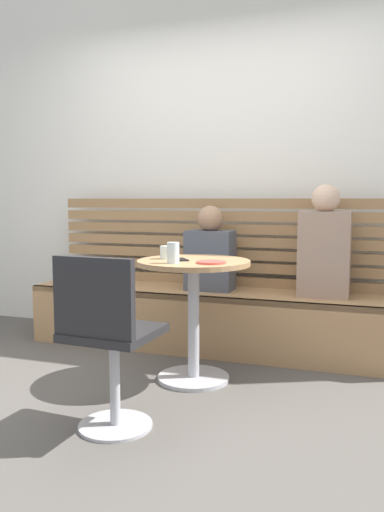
% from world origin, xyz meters
% --- Properties ---
extents(ground, '(8.00, 8.00, 0.00)m').
position_xyz_m(ground, '(0.00, 0.00, 0.00)').
color(ground, '#514C47').
extents(back_wall, '(5.20, 0.10, 2.90)m').
position_xyz_m(back_wall, '(0.00, 1.64, 1.45)').
color(back_wall, white).
rests_on(back_wall, ground).
extents(booth_bench, '(2.70, 0.52, 0.44)m').
position_xyz_m(booth_bench, '(0.00, 1.20, 0.22)').
color(booth_bench, '#A87C51').
rests_on(booth_bench, ground).
extents(booth_backrest, '(2.65, 0.04, 0.67)m').
position_xyz_m(booth_backrest, '(0.00, 1.44, 0.78)').
color(booth_backrest, '#9A7249').
rests_on(booth_backrest, booth_bench).
extents(cafe_table, '(0.68, 0.68, 0.74)m').
position_xyz_m(cafe_table, '(0.11, 0.53, 0.52)').
color(cafe_table, '#ADADB2').
rests_on(cafe_table, ground).
extents(white_chair, '(0.42, 0.42, 0.85)m').
position_xyz_m(white_chair, '(-0.04, -0.28, 0.46)').
color(white_chair, '#ADADB2').
rests_on(white_chair, ground).
extents(person_adult, '(0.34, 0.22, 0.76)m').
position_xyz_m(person_adult, '(0.81, 1.23, 0.78)').
color(person_adult, '#9E7F6B').
rests_on(person_adult, booth_bench).
extents(person_child_left, '(0.34, 0.22, 0.62)m').
position_xyz_m(person_child_left, '(-0.00, 1.22, 0.71)').
color(person_child_left, '#4C515B').
rests_on(person_child_left, booth_bench).
extents(cup_glass_short, '(0.08, 0.08, 0.08)m').
position_xyz_m(cup_glass_short, '(-0.07, 0.55, 0.78)').
color(cup_glass_short, silver).
rests_on(cup_glass_short, cafe_table).
extents(cup_glass_tall, '(0.07, 0.07, 0.12)m').
position_xyz_m(cup_glass_tall, '(0.05, 0.36, 0.80)').
color(cup_glass_tall, silver).
rests_on(cup_glass_tall, cafe_table).
extents(plate_small, '(0.17, 0.17, 0.01)m').
position_xyz_m(plate_small, '(0.25, 0.42, 0.75)').
color(plate_small, '#DB4C42').
rests_on(plate_small, cafe_table).
extents(phone_on_table, '(0.14, 0.15, 0.01)m').
position_xyz_m(phone_on_table, '(0.03, 0.51, 0.74)').
color(phone_on_table, black).
rests_on(phone_on_table, cafe_table).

